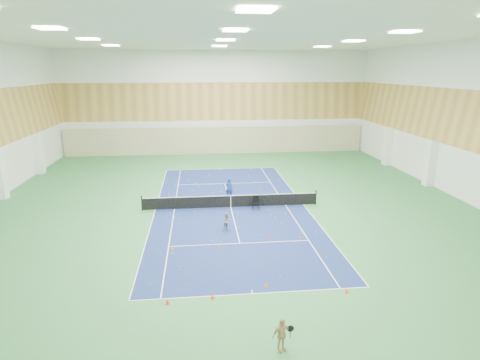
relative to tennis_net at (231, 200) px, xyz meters
name	(u,v)px	position (x,y,z in m)	size (l,w,h in m)	color
ground	(231,207)	(0.00, 0.00, -0.55)	(40.00, 40.00, 0.00)	#32763E
room_shell	(230,126)	(0.00, 0.00, 5.45)	(36.00, 40.00, 12.00)	white
wood_cladding	(230,97)	(0.00, 0.00, 7.45)	(36.00, 40.00, 8.00)	tan
ceiling_light_grid	(230,36)	(0.00, 0.00, 11.37)	(21.40, 25.40, 0.06)	white
court_surface	(231,207)	(0.00, 0.00, -0.55)	(10.97, 23.77, 0.01)	navy
tennis_balls_scatter	(231,207)	(0.00, 0.00, -0.50)	(10.57, 22.77, 0.07)	#BDD123
tennis_net	(231,200)	(0.00, 0.00, 0.00)	(12.80, 0.10, 1.10)	black
back_curtain	(217,140)	(0.00, 19.75, 1.05)	(35.40, 0.16, 3.20)	#C6B793
coach	(229,188)	(0.06, 2.24, 0.27)	(0.60, 0.39, 1.65)	navy
child_court	(227,222)	(-0.59, -4.37, 0.06)	(0.59, 0.46, 1.21)	#94939B
child_apron	(281,335)	(0.51, -15.72, 0.10)	(0.76, 0.32, 1.29)	tan
ball_cart	(256,203)	(1.75, -0.60, -0.09)	(0.54, 0.54, 0.93)	black
cone_svc_a	(171,247)	(-3.93, -6.79, -0.43)	(0.22, 0.22, 0.24)	orange
cone_svc_b	(218,246)	(-1.28, -6.80, -0.45)	(0.18, 0.18, 0.19)	#D9550B
cone_svc_c	(267,237)	(1.72, -5.86, -0.45)	(0.19, 0.19, 0.21)	#E14F0B
cone_svc_d	(301,237)	(3.73, -6.07, -0.45)	(0.17, 0.17, 0.19)	#E3500B
cone_base_a	(168,302)	(-3.77, -12.30, -0.44)	(0.20, 0.20, 0.22)	#F0410C
cone_base_b	(213,296)	(-1.82, -12.07, -0.44)	(0.20, 0.20, 0.22)	#E5560C
cone_base_c	(266,285)	(0.72, -11.33, -0.44)	(0.19, 0.19, 0.21)	orange
cone_base_d	(347,291)	(4.27, -12.23, -0.45)	(0.18, 0.18, 0.20)	#FB4E0D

